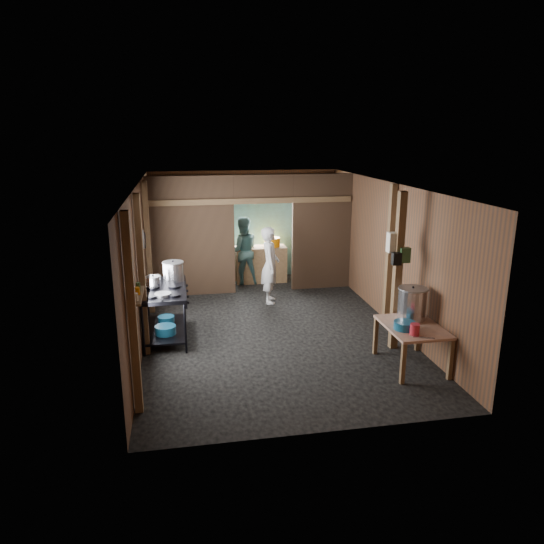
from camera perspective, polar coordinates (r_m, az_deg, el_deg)
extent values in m
cube|color=black|center=(9.44, -0.22, -6.13)|extent=(4.50, 7.00, 0.00)
cube|color=black|center=(8.82, -0.24, 9.78)|extent=(4.50, 7.00, 0.00)
cube|color=brown|center=(12.43, -3.09, 5.37)|extent=(4.50, 0.00, 2.60)
cube|color=brown|center=(5.79, 5.93, -6.67)|extent=(4.50, 0.00, 2.60)
cube|color=brown|center=(8.93, -14.58, 0.88)|extent=(0.00, 7.00, 2.60)
cube|color=brown|center=(9.68, 13.01, 2.09)|extent=(0.00, 7.00, 2.60)
cube|color=#493221|center=(11.06, -9.05, 3.93)|extent=(1.85, 0.10, 2.60)
cube|color=#493221|center=(11.48, 5.60, 4.48)|extent=(1.35, 0.10, 2.60)
cube|color=#493221|center=(11.05, -0.98, 9.37)|extent=(1.30, 0.10, 0.60)
cube|color=#70C1C2|center=(12.38, -3.05, 5.10)|extent=(4.40, 0.06, 2.50)
cube|color=olive|center=(12.12, -1.29, 0.90)|extent=(1.20, 0.50, 0.85)
cylinder|color=white|center=(12.27, -1.90, 8.09)|extent=(0.20, 0.03, 0.20)
cube|color=olive|center=(6.45, -15.46, -4.82)|extent=(0.10, 0.12, 2.60)
cube|color=olive|center=(8.16, -14.46, -0.49)|extent=(0.10, 0.12, 2.60)
cube|color=olive|center=(10.09, -13.75, 2.59)|extent=(0.10, 0.12, 2.60)
cube|color=olive|center=(9.48, 13.09, 1.80)|extent=(0.10, 0.12, 2.60)
cube|color=olive|center=(8.37, 13.95, -0.05)|extent=(0.12, 0.12, 2.60)
cube|color=olive|center=(10.99, -2.23, 8.01)|extent=(4.40, 0.12, 0.12)
cylinder|color=gray|center=(9.24, -14.32, 3.61)|extent=(0.03, 0.34, 0.34)
cylinder|color=black|center=(9.65, -14.14, 3.50)|extent=(0.03, 0.30, 0.30)
cube|color=olive|center=(6.89, -14.94, -2.60)|extent=(0.14, 0.80, 0.03)
cylinder|color=white|center=(6.63, -15.13, -2.73)|extent=(0.07, 0.07, 0.10)
cylinder|color=#CF7003|center=(6.87, -14.97, -2.08)|extent=(0.08, 0.08, 0.10)
cylinder|color=#2C512B|center=(7.08, -14.85, -1.56)|extent=(0.06, 0.06, 0.10)
cube|color=white|center=(8.31, 13.62, 3.27)|extent=(0.22, 0.15, 0.32)
cube|color=#2C512B|center=(8.27, 14.69, 1.87)|extent=(0.16, 0.12, 0.24)
cube|color=black|center=(8.21, 13.84, 1.46)|extent=(0.14, 0.10, 0.20)
cylinder|color=silver|center=(9.19, -13.12, -0.80)|extent=(0.22, 0.22, 0.11)
cylinder|color=navy|center=(8.79, -11.90, -6.39)|extent=(0.35, 0.35, 0.15)
cylinder|color=navy|center=(9.31, -11.83, -5.24)|extent=(0.29, 0.29, 0.12)
cylinder|color=navy|center=(7.77, 14.70, -5.83)|extent=(0.32, 0.32, 0.12)
cylinder|color=red|center=(7.59, 15.77, -6.23)|extent=(0.17, 0.17, 0.16)
cube|color=silver|center=(7.54, 16.72, -7.09)|extent=(0.29, 0.15, 0.01)
cylinder|color=#CF7003|center=(12.05, 0.01, 3.40)|extent=(0.38, 0.38, 0.21)
cylinder|color=#911202|center=(11.96, -2.86, 3.08)|extent=(0.11, 0.11, 0.12)
imported|color=silver|center=(10.54, -0.22, 0.78)|extent=(0.48, 0.64, 1.60)
imported|color=#436D6B|center=(11.89, -3.33, 2.42)|extent=(0.81, 0.65, 1.59)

